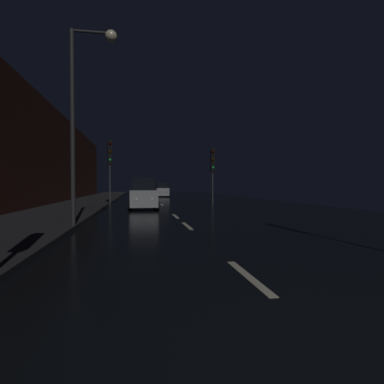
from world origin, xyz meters
TOP-DOWN VIEW (x-y plane):
  - ground at (0.00, 24.50)m, footprint 25.21×84.00m
  - sidewalk_left at (-6.40, 24.50)m, footprint 4.40×84.00m
  - building_facade_left at (-9.00, 21.00)m, footprint 0.80×63.00m
  - lane_centerline at (0.00, 16.41)m, footprint 0.16×30.04m
  - traffic_light_far_left at (-4.10, 23.62)m, footprint 0.37×0.48m
  - traffic_light_far_right at (4.10, 23.04)m, footprint 0.32×0.47m
  - streetlamp_overhead at (-3.85, 9.95)m, footprint 1.70×0.44m
  - car_approaching_headlights at (-1.55, 19.57)m, footprint 1.94×4.19m
  - car_distant_taillights at (1.32, 40.87)m, footprint 1.80×3.89m

SIDE VIEW (x-z plane):
  - ground at x=0.00m, z-range -0.02..0.00m
  - lane_centerline at x=0.00m, z-range 0.00..0.01m
  - sidewalk_left at x=-6.40m, z-range 0.00..0.15m
  - car_distant_taillights at x=1.32m, z-range -0.08..1.88m
  - car_approaching_headlights at x=-1.55m, z-range -0.09..2.02m
  - traffic_light_far_right at x=4.10m, z-range 1.02..5.65m
  - traffic_light_far_left at x=-4.10m, z-range 1.20..6.39m
  - building_facade_left at x=-9.00m, z-range 0.00..7.99m
  - streetlamp_overhead at x=-3.85m, z-range 1.19..8.60m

